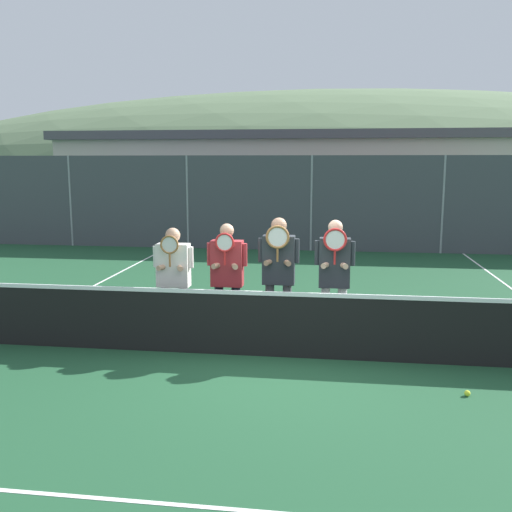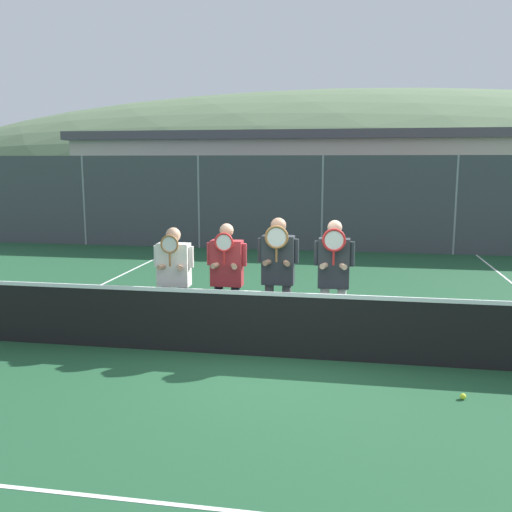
{
  "view_description": "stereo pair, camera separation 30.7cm",
  "coord_description": "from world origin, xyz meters",
  "px_view_note": "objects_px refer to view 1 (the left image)",
  "views": [
    {
      "loc": [
        0.68,
        -7.43,
        2.64
      ],
      "look_at": [
        -0.45,
        0.78,
        1.26
      ],
      "focal_mm": 40.0,
      "sensor_mm": 36.0,
      "label": 1
    },
    {
      "loc": [
        0.98,
        -7.38,
        2.64
      ],
      "look_at": [
        -0.45,
        0.78,
        1.26
      ],
      "focal_mm": 40.0,
      "sensor_mm": 36.0,
      "label": 2
    }
  ],
  "objects_px": {
    "player_center_left": "(227,273)",
    "player_rightmost": "(334,273)",
    "tennis_ball_on_court": "(467,393)",
    "car_left_of_center": "(242,212)",
    "car_center": "(391,214)",
    "player_leftmost": "(173,273)",
    "car_far_left": "(113,210)",
    "player_center_right": "(279,269)"
  },
  "relations": [
    {
      "from": "player_center_left",
      "to": "car_center",
      "type": "relative_size",
      "value": 0.37
    },
    {
      "from": "car_center",
      "to": "tennis_ball_on_court",
      "type": "height_order",
      "value": "car_center"
    },
    {
      "from": "player_rightmost",
      "to": "car_far_left",
      "type": "height_order",
      "value": "car_far_left"
    },
    {
      "from": "player_center_left",
      "to": "player_rightmost",
      "type": "distance_m",
      "value": 1.55
    },
    {
      "from": "car_left_of_center",
      "to": "car_center",
      "type": "relative_size",
      "value": 0.9
    },
    {
      "from": "car_far_left",
      "to": "player_center_right",
      "type": "bearing_deg",
      "value": -58.11
    },
    {
      "from": "player_rightmost",
      "to": "car_far_left",
      "type": "bearing_deg",
      "value": 124.58
    },
    {
      "from": "car_left_of_center",
      "to": "player_leftmost",
      "type": "bearing_deg",
      "value": -85.97
    },
    {
      "from": "player_leftmost",
      "to": "car_far_left",
      "type": "height_order",
      "value": "car_far_left"
    },
    {
      "from": "car_left_of_center",
      "to": "car_center",
      "type": "xyz_separation_m",
      "value": [
        5.0,
        0.23,
        -0.04
      ]
    },
    {
      "from": "player_rightmost",
      "to": "player_center_left",
      "type": "bearing_deg",
      "value": 179.05
    },
    {
      "from": "player_rightmost",
      "to": "car_far_left",
      "type": "xyz_separation_m",
      "value": [
        -7.83,
        11.36,
        -0.15
      ]
    },
    {
      "from": "player_center_right",
      "to": "car_far_left",
      "type": "xyz_separation_m",
      "value": [
        -7.03,
        11.3,
        -0.18
      ]
    },
    {
      "from": "player_leftmost",
      "to": "tennis_ball_on_court",
      "type": "xyz_separation_m",
      "value": [
        3.89,
        -1.62,
        -0.97
      ]
    },
    {
      "from": "tennis_ball_on_court",
      "to": "player_leftmost",
      "type": "bearing_deg",
      "value": 157.43
    },
    {
      "from": "tennis_ball_on_court",
      "to": "player_center_left",
      "type": "bearing_deg",
      "value": 152.63
    },
    {
      "from": "player_center_left",
      "to": "car_center",
      "type": "height_order",
      "value": "player_center_left"
    },
    {
      "from": "car_left_of_center",
      "to": "car_center",
      "type": "distance_m",
      "value": 5.0
    },
    {
      "from": "car_far_left",
      "to": "tennis_ball_on_court",
      "type": "height_order",
      "value": "car_far_left"
    },
    {
      "from": "player_leftmost",
      "to": "car_left_of_center",
      "type": "bearing_deg",
      "value": 94.03
    },
    {
      "from": "player_center_left",
      "to": "car_far_left",
      "type": "xyz_separation_m",
      "value": [
        -6.28,
        11.34,
        -0.1
      ]
    },
    {
      "from": "player_rightmost",
      "to": "car_left_of_center",
      "type": "distance_m",
      "value": 11.67
    },
    {
      "from": "car_left_of_center",
      "to": "player_rightmost",
      "type": "bearing_deg",
      "value": -74.35
    },
    {
      "from": "car_far_left",
      "to": "tennis_ball_on_court",
      "type": "xyz_separation_m",
      "value": [
        9.36,
        -12.93,
        -0.9
      ]
    },
    {
      "from": "car_center",
      "to": "player_leftmost",
      "type": "bearing_deg",
      "value": -110.23
    },
    {
      "from": "car_far_left",
      "to": "car_left_of_center",
      "type": "bearing_deg",
      "value": -1.53
    },
    {
      "from": "player_leftmost",
      "to": "player_center_right",
      "type": "bearing_deg",
      "value": 0.31
    },
    {
      "from": "player_center_right",
      "to": "car_far_left",
      "type": "relative_size",
      "value": 0.44
    },
    {
      "from": "player_center_left",
      "to": "car_center",
      "type": "xyz_separation_m",
      "value": [
        3.39,
        11.44,
        -0.15
      ]
    },
    {
      "from": "car_far_left",
      "to": "tennis_ball_on_court",
      "type": "distance_m",
      "value": 15.98
    },
    {
      "from": "player_rightmost",
      "to": "car_left_of_center",
      "type": "bearing_deg",
      "value": 105.65
    },
    {
      "from": "car_left_of_center",
      "to": "tennis_ball_on_court",
      "type": "height_order",
      "value": "car_left_of_center"
    },
    {
      "from": "player_leftmost",
      "to": "player_rightmost",
      "type": "xyz_separation_m",
      "value": [
        2.36,
        -0.05,
        0.07
      ]
    },
    {
      "from": "car_center",
      "to": "car_far_left",
      "type": "bearing_deg",
      "value": -179.38
    },
    {
      "from": "player_rightmost",
      "to": "car_center",
      "type": "relative_size",
      "value": 0.38
    },
    {
      "from": "player_leftmost",
      "to": "tennis_ball_on_court",
      "type": "bearing_deg",
      "value": -22.57
    },
    {
      "from": "car_far_left",
      "to": "player_center_left",
      "type": "bearing_deg",
      "value": -61.0
    },
    {
      "from": "player_center_left",
      "to": "tennis_ball_on_court",
      "type": "xyz_separation_m",
      "value": [
        3.07,
        -1.59,
        -1.0
      ]
    },
    {
      "from": "player_center_left",
      "to": "car_left_of_center",
      "type": "distance_m",
      "value": 11.32
    },
    {
      "from": "player_leftmost",
      "to": "player_rightmost",
      "type": "height_order",
      "value": "player_rightmost"
    },
    {
      "from": "car_far_left",
      "to": "car_center",
      "type": "relative_size",
      "value": 0.87
    },
    {
      "from": "player_leftmost",
      "to": "car_left_of_center",
      "type": "xyz_separation_m",
      "value": [
        -0.79,
        11.19,
        -0.08
      ]
    }
  ]
}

